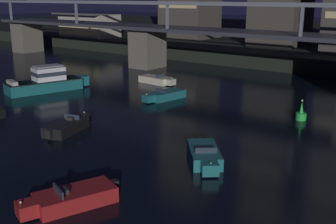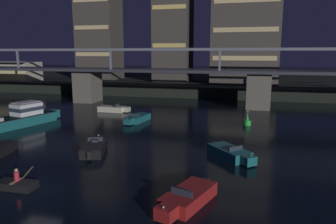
% 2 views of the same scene
% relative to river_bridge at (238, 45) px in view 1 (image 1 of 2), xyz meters
% --- Properties ---
extents(river_bridge, '(94.48, 6.40, 9.38)m').
position_rel_river_bridge_xyz_m(river_bridge, '(0.00, 0.00, 0.00)').
color(river_bridge, '#605B51').
rests_on(river_bridge, ground).
extents(waterfront_pavilion, '(12.40, 7.40, 4.70)m').
position_rel_river_bridge_xyz_m(waterfront_pavilion, '(-40.35, 11.91, 0.15)').
color(waterfront_pavilion, '#B2AD9E').
rests_on(waterfront_pavilion, far_riverbank).
extents(cabin_cruiser_near_left, '(4.74, 9.36, 2.79)m').
position_rel_river_bridge_xyz_m(cabin_cruiser_near_left, '(-13.21, -18.89, -3.24)').
color(cabin_cruiser_near_left, '#196066').
rests_on(cabin_cruiser_near_left, ground).
extents(speedboat_mid_left, '(5.22, 1.99, 1.16)m').
position_rel_river_bridge_xyz_m(speedboat_mid_left, '(-6.29, -8.27, -3.87)').
color(speedboat_mid_left, beige).
rests_on(speedboat_mid_left, ground).
extents(speedboat_mid_center, '(4.21, 4.54, 1.16)m').
position_rel_river_bridge_xyz_m(speedboat_mid_center, '(11.77, -25.60, -3.87)').
color(speedboat_mid_center, '#196066').
rests_on(speedboat_mid_center, ground).
extents(speedboat_mid_right, '(3.00, 5.12, 1.16)m').
position_rel_river_bridge_xyz_m(speedboat_mid_right, '(9.73, -34.58, -3.87)').
color(speedboat_mid_right, maroon).
rests_on(speedboat_mid_right, ground).
extents(speedboat_far_left, '(2.88, 5.16, 1.16)m').
position_rel_river_bridge_xyz_m(speedboat_far_left, '(-0.01, -26.83, -3.87)').
color(speedboat_far_left, black).
rests_on(speedboat_far_left, ground).
extents(speedboat_far_center, '(2.40, 5.23, 1.16)m').
position_rel_river_bridge_xyz_m(speedboat_far_center, '(-0.50, -14.03, -3.87)').
color(speedboat_far_center, '#196066').
rests_on(speedboat_far_center, ground).
extents(channel_buoy, '(0.90, 0.90, 1.76)m').
position_rel_river_bridge_xyz_m(channel_buoy, '(13.15, -12.79, -3.81)').
color(channel_buoy, green).
rests_on(channel_buoy, ground).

